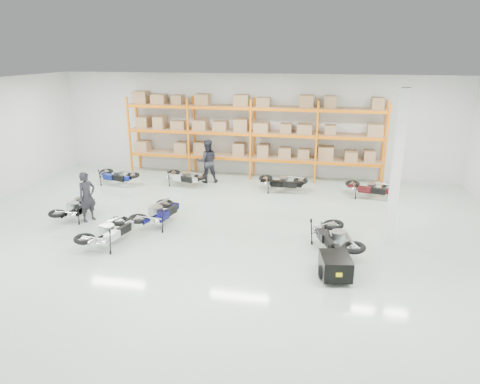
% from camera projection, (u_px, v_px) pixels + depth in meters
% --- Properties ---
extents(room, '(18.00, 18.00, 18.00)m').
position_uv_depth(room, '(216.00, 164.00, 12.68)').
color(room, '#A5B8A6').
rests_on(room, ground).
extents(pallet_rack, '(11.28, 0.98, 3.62)m').
position_uv_depth(pallet_rack, '(252.00, 127.00, 18.68)').
color(pallet_rack, orange).
rests_on(pallet_rack, ground).
extents(structural_column, '(0.25, 0.25, 4.50)m').
position_uv_depth(structural_column, '(397.00, 168.00, 12.18)').
color(structural_column, white).
rests_on(structural_column, ground).
extents(moto_blue_centre, '(1.26, 1.96, 1.17)m').
position_uv_depth(moto_blue_centre, '(158.00, 209.00, 13.86)').
color(moto_blue_centre, '#08074B').
rests_on(moto_blue_centre, ground).
extents(moto_silver_left, '(1.27, 1.91, 1.14)m').
position_uv_depth(moto_silver_left, '(108.00, 228.00, 12.44)').
color(moto_silver_left, '#ABAEB1').
rests_on(moto_silver_left, ground).
extents(moto_black_far_left, '(0.92, 1.68, 1.05)m').
position_uv_depth(moto_black_far_left, '(75.00, 205.00, 14.41)').
color(moto_black_far_left, black).
rests_on(moto_black_far_left, ground).
extents(moto_touring_right, '(1.51, 2.09, 1.22)m').
position_uv_depth(moto_touring_right, '(335.00, 233.00, 12.00)').
color(moto_touring_right, black).
rests_on(moto_touring_right, ground).
extents(trailer, '(0.86, 1.54, 0.63)m').
position_uv_depth(trailer, '(335.00, 266.00, 10.58)').
color(trailer, black).
rests_on(trailer, ground).
extents(moto_back_a, '(1.85, 1.22, 1.10)m').
position_uv_depth(moto_back_a, '(116.00, 173.00, 18.11)').
color(moto_back_a, navy).
rests_on(moto_back_a, ground).
extents(moto_back_b, '(1.80, 1.27, 1.06)m').
position_uv_depth(moto_back_b, '(184.00, 174.00, 17.98)').
color(moto_back_b, silver).
rests_on(moto_back_b, ground).
extents(moto_back_c, '(1.77, 0.96, 1.11)m').
position_uv_depth(moto_back_c, '(282.00, 179.00, 17.21)').
color(moto_back_c, black).
rests_on(moto_back_c, ground).
extents(moto_back_d, '(1.79, 1.13, 1.07)m').
position_uv_depth(moto_back_d, '(370.00, 185.00, 16.49)').
color(moto_back_d, '#440D11').
rests_on(moto_back_d, ground).
extents(person_left, '(0.64, 0.73, 1.68)m').
position_uv_depth(person_left, '(87.00, 197.00, 14.14)').
color(person_left, black).
rests_on(person_left, ground).
extents(person_back, '(1.11, 0.99, 1.87)m').
position_uv_depth(person_back, '(207.00, 161.00, 18.31)').
color(person_back, '#212129').
rests_on(person_back, ground).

